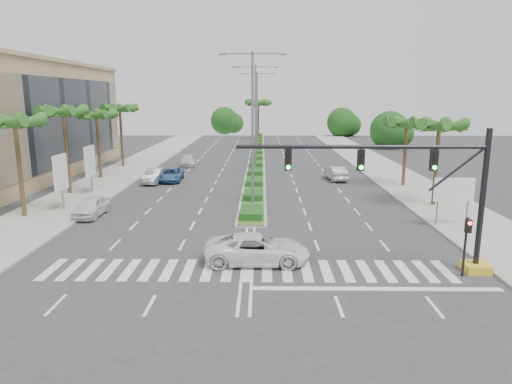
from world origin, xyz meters
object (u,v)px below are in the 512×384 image
(car_parked_d, at_px, (188,161))
(car_right, at_px, (336,173))
(car_crossing, at_px, (257,249))
(car_parked_b, at_px, (155,176))
(car_parked_c, at_px, (171,175))
(car_parked_a, at_px, (91,207))

(car_parked_d, xyz_separation_m, car_right, (17.10, -9.63, 0.09))
(car_parked_d, relative_size, car_crossing, 0.80)
(car_parked_b, bearing_deg, car_right, 9.74)
(car_parked_c, bearing_deg, car_right, 0.67)
(car_parked_b, relative_size, car_parked_c, 0.92)
(car_parked_b, distance_m, car_parked_d, 11.60)
(car_parked_c, xyz_separation_m, car_right, (17.15, 0.90, 0.08))
(car_parked_a, bearing_deg, car_crossing, -35.83)
(car_right, bearing_deg, car_parked_c, -3.32)
(car_parked_a, xyz_separation_m, car_parked_b, (1.63, 13.12, 0.00))
(car_parked_a, relative_size, car_crossing, 0.76)
(car_parked_b, height_order, car_parked_c, car_parked_b)
(car_parked_c, relative_size, car_right, 1.06)
(car_crossing, bearing_deg, car_parked_a, 52.88)
(car_parked_a, distance_m, car_parked_c, 14.43)
(car_parked_d, height_order, car_right, car_right)
(car_parked_c, bearing_deg, car_crossing, -71.03)
(car_parked_b, xyz_separation_m, car_crossing, (10.68, -22.50, 0.05))
(car_parked_c, xyz_separation_m, car_parked_d, (0.05, 10.53, -0.02))
(car_right, bearing_deg, car_crossing, 65.50)
(car_parked_a, distance_m, car_parked_d, 24.82)
(car_parked_a, height_order, car_parked_b, car_parked_b)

